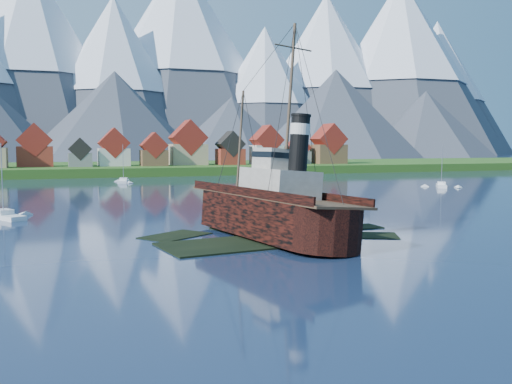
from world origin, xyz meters
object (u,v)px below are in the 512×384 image
object	(u,v)px
tugboat_wreck	(264,208)
sailboat_d	(441,186)
sailboat_a	(3,217)
sailboat_e	(123,182)

from	to	relation	value
tugboat_wreck	sailboat_d	xyz separation A→B (m)	(69.15, 56.81, -2.97)
tugboat_wreck	sailboat_a	xyz separation A→B (m)	(-30.96, 26.85, -2.99)
tugboat_wreck	sailboat_e	world-z (taller)	tugboat_wreck
tugboat_wreck	sailboat_a	bearing A→B (deg)	129.03
tugboat_wreck	sailboat_e	distance (m)	102.33
sailboat_e	sailboat_a	bearing A→B (deg)	-97.93
tugboat_wreck	sailboat_d	size ratio (longest dim) A/B	2.76
sailboat_a	sailboat_d	size ratio (longest dim) A/B	0.98
tugboat_wreck	sailboat_e	size ratio (longest dim) A/B	2.87
sailboat_a	sailboat_e	world-z (taller)	sailboat_a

